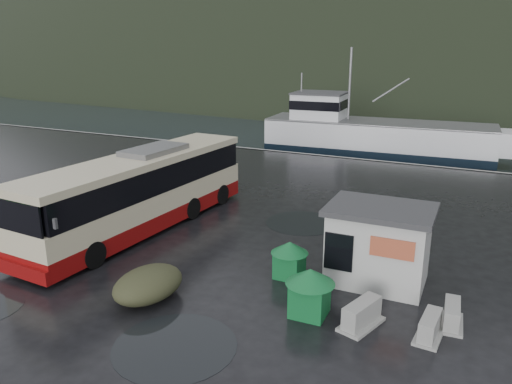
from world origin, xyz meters
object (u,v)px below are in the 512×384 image
at_px(coach_bus, 144,228).
at_px(jersey_barrier_a, 361,326).
at_px(waste_bin_left, 289,277).
at_px(white_van, 110,214).
at_px(dome_tent, 149,298).
at_px(jersey_barrier_b, 450,325).
at_px(waste_bin_right, 309,314).
at_px(ticket_kiosk, 376,281).
at_px(jersey_barrier_c, 429,337).
at_px(fishing_trawler, 377,141).

distance_m(coach_bus, jersey_barrier_a, 11.97).
distance_m(waste_bin_left, jersey_barrier_a, 3.89).
xyz_separation_m(white_van, jersey_barrier_a, (14.03, -4.81, 0.00)).
bearing_deg(jersey_barrier_a, waste_bin_left, 146.14).
distance_m(dome_tent, jersey_barrier_b, 9.75).
xyz_separation_m(waste_bin_right, ticket_kiosk, (1.41, 3.23, 0.00)).
relative_size(white_van, waste_bin_left, 4.34).
height_order(coach_bus, jersey_barrier_b, coach_bus).
bearing_deg(waste_bin_right, jersey_barrier_b, 17.28).
bearing_deg(white_van, jersey_barrier_c, -14.45).
height_order(ticket_kiosk, jersey_barrier_a, ticket_kiosk).
bearing_deg(coach_bus, ticket_kiosk, -0.88).
height_order(white_van, dome_tent, white_van).
bearing_deg(fishing_trawler, coach_bus, -103.84).
relative_size(dome_tent, jersey_barrier_a, 1.67).
relative_size(waste_bin_right, jersey_barrier_b, 1.12).
xyz_separation_m(dome_tent, jersey_barrier_b, (9.38, 2.63, 0.00)).
xyz_separation_m(coach_bus, jersey_barrier_b, (13.76, -2.75, 0.00)).
relative_size(coach_bus, waste_bin_left, 9.36).
xyz_separation_m(waste_bin_left, ticket_kiosk, (2.98, 1.02, 0.00)).
relative_size(waste_bin_left, jersey_barrier_b, 0.98).
xyz_separation_m(ticket_kiosk, fishing_trawler, (-5.99, 27.39, 0.00)).
height_order(coach_bus, jersey_barrier_c, coach_bus).
height_order(waste_bin_left, fishing_trawler, fishing_trawler).
xyz_separation_m(dome_tent, jersey_barrier_c, (8.87, 1.65, 0.00)).
height_order(coach_bus, white_van, coach_bus).
distance_m(white_van, waste_bin_right, 13.29).
relative_size(dome_tent, jersey_barrier_b, 1.89).
distance_m(white_van, jersey_barrier_c, 16.62).
bearing_deg(jersey_barrier_b, waste_bin_left, 170.72).
bearing_deg(fishing_trawler, dome_tent, -94.29).
xyz_separation_m(waste_bin_right, dome_tent, (-5.25, -1.35, 0.00)).
xyz_separation_m(jersey_barrier_b, jersey_barrier_c, (-0.52, -0.99, 0.00)).
relative_size(jersey_barrier_a, jersey_barrier_c, 1.14).
bearing_deg(jersey_barrier_c, waste_bin_right, -175.28).
height_order(waste_bin_right, dome_tent, waste_bin_right).
distance_m(white_van, waste_bin_left, 11.12).
bearing_deg(coach_bus, jersey_barrier_b, -8.02).
xyz_separation_m(coach_bus, dome_tent, (4.38, -5.39, 0.00)).
bearing_deg(dome_tent, white_van, 138.95).
xyz_separation_m(dome_tent, fishing_trawler, (0.67, 31.97, 0.00)).
bearing_deg(ticket_kiosk, coach_bus, 175.04).
height_order(white_van, jersey_barrier_b, white_van).
bearing_deg(coach_bus, jersey_barrier_c, -12.47).
distance_m(white_van, jersey_barrier_b, 16.89).
distance_m(jersey_barrier_a, jersey_barrier_b, 2.76).
bearing_deg(ticket_kiosk, white_van, 172.50).
bearing_deg(fishing_trawler, waste_bin_left, -87.03).
distance_m(white_van, dome_tent, 9.44).
distance_m(waste_bin_right, dome_tent, 5.42).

